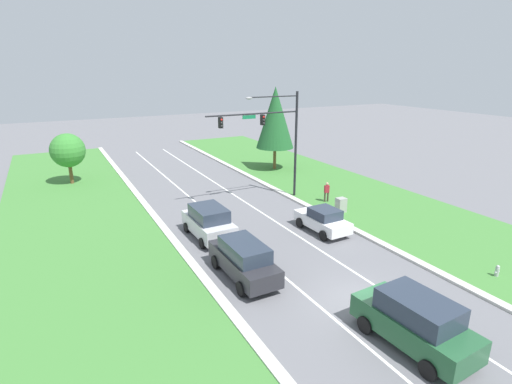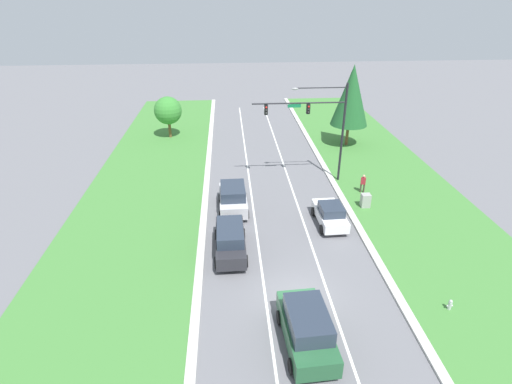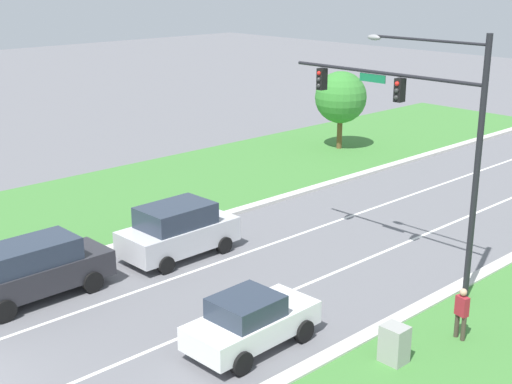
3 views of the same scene
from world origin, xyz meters
The scene contains 7 objects.
traffic_signal_mast centered at (4.07, 15.05, 5.77)m, with size 7.90×0.41×8.72m.
silver_suv centered at (-3.38, 10.39, 1.05)m, with size 2.32×4.60×2.07m.
white_sedan centered at (3.65, 7.69, 0.84)m, with size 2.09×4.17×1.66m.
charcoal_suv centered at (-3.68, 4.67, 1.04)m, with size 2.11×5.08×2.00m.
utility_cabinet centered at (7.06, 9.95, 0.58)m, with size 0.70×0.60×1.17m.
pedestrian centered at (7.61, 12.44, 0.94)m, with size 0.42×0.30×1.69m.
oak_near_left_tree centered at (-10.30, 27.95, 3.21)m, with size 3.11×3.11×4.79m.
Camera 3 is at (17.26, -4.86, 10.51)m, focal length 50.00 mm.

